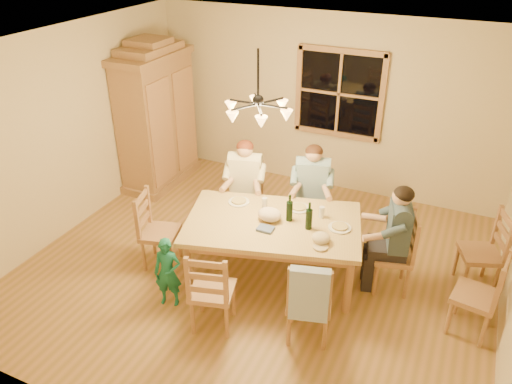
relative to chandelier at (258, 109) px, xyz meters
The scene contains 31 objects.
floor 2.08m from the chandelier, ahead, with size 5.50×5.50×0.00m, color olive.
ceiling 0.62m from the chandelier, ahead, with size 5.50×5.00×0.02m, color white.
wall_back 2.60m from the chandelier, 90.00° to the left, with size 5.50×0.02×2.70m, color beige.
wall_left 2.84m from the chandelier, behind, with size 0.02×5.00×2.70m, color beige.
window 2.53m from the chandelier, 85.36° to the left, with size 1.30×0.06×1.30m.
chandelier is the anchor object (origin of this frame).
armoire 3.04m from the chandelier, 147.90° to the left, with size 0.66×1.40×2.30m.
dining_table 1.43m from the chandelier, 10.63° to the right, with size 2.25×1.70×0.76m.
chair_far_left 1.99m from the chandelier, 125.15° to the left, with size 0.53×0.52×0.99m.
chair_far_right 2.05m from the chandelier, 70.96° to the left, with size 0.53×0.52×0.99m.
chair_near_left 2.08m from the chandelier, 91.31° to the right, with size 0.53×0.52×0.99m.
chair_near_right 2.17m from the chandelier, 41.07° to the right, with size 0.53×0.52×0.99m.
chair_end_left 2.14m from the chandelier, 160.32° to the right, with size 0.52×0.53×0.99m.
chair_end_right 2.38m from the chandelier, 11.88° to the left, with size 0.52×0.53×0.99m.
adult_woman 1.53m from the chandelier, 125.15° to the left, with size 0.48×0.51×0.87m.
adult_plaid_man 1.61m from the chandelier, 70.96° to the left, with size 0.48×0.51×0.87m.
adult_slate_man 2.01m from the chandelier, 11.88° to the left, with size 0.51×0.48×0.87m.
towel 1.97m from the chandelier, 45.37° to the right, with size 0.38×0.10×0.58m, color #9CB1D4.
wine_bottle_a 1.21m from the chandelier, 10.56° to the left, with size 0.08×0.08×0.33m, color black.
wine_bottle_b 1.31m from the chandelier, ahead, with size 0.08×0.08×0.33m, color black.
plate_woman 1.36m from the chandelier, 151.12° to the left, with size 0.26×0.26×0.02m, color white.
plate_plaid 1.41m from the chandelier, 42.83° to the left, with size 0.26×0.26×0.02m, color white.
plate_slate 1.62m from the chandelier, ahead, with size 0.26×0.26×0.02m, color white.
wine_glass_a 1.26m from the chandelier, 90.18° to the left, with size 0.06×0.06×0.14m, color silver.
wine_glass_b 1.45m from the chandelier, 22.47° to the left, with size 0.06×0.06×0.14m, color silver.
cap 1.53m from the chandelier, 13.80° to the right, with size 0.20×0.20×0.11m, color tan.
napkin 1.34m from the chandelier, 49.44° to the right, with size 0.18×0.14×0.03m, color #4F5F91.
cloth_bundle 1.25m from the chandelier, ahead, with size 0.28×0.22×0.15m, color beige.
child 2.03m from the chandelier, 122.93° to the right, with size 0.31×0.20×0.84m, color #186F59.
chair_spare_front 3.03m from the chandelier, ahead, with size 0.48×0.50×0.99m.
chair_spare_back 3.12m from the chandelier, 17.35° to the left, with size 0.55×0.56×0.99m.
Camera 1 is at (2.05, -4.54, 3.83)m, focal length 35.00 mm.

